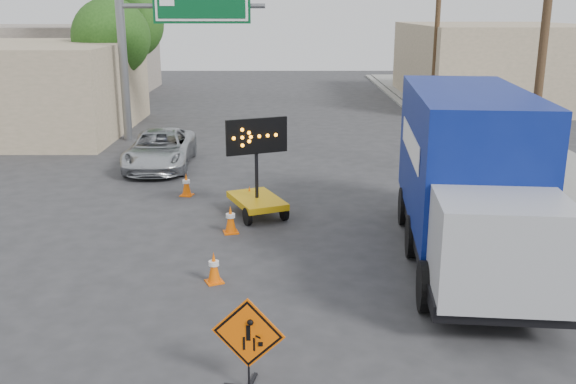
{
  "coord_description": "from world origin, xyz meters",
  "views": [
    {
      "loc": [
        0.39,
        -9.44,
        5.51
      ],
      "look_at": [
        0.41,
        3.7,
        1.74
      ],
      "focal_mm": 40.0,
      "sensor_mm": 36.0,
      "label": 1
    }
  ],
  "objects_px": {
    "pickup_truck": "(160,149)",
    "box_truck": "(467,187)",
    "construction_sign": "(248,342)",
    "arrow_board": "(257,194)"
  },
  "relations": [
    {
      "from": "arrow_board",
      "to": "construction_sign",
      "type": "bearing_deg",
      "value": -111.43
    },
    {
      "from": "construction_sign",
      "to": "arrow_board",
      "type": "xyz_separation_m",
      "value": [
        -0.25,
        8.39,
        -0.18
      ]
    },
    {
      "from": "construction_sign",
      "to": "box_truck",
      "type": "xyz_separation_m",
      "value": [
        4.56,
        5.2,
        0.92
      ]
    },
    {
      "from": "construction_sign",
      "to": "pickup_truck",
      "type": "height_order",
      "value": "construction_sign"
    },
    {
      "from": "arrow_board",
      "to": "box_truck",
      "type": "distance_m",
      "value": 5.88
    },
    {
      "from": "construction_sign",
      "to": "box_truck",
      "type": "bearing_deg",
      "value": 61.01
    },
    {
      "from": "pickup_truck",
      "to": "box_truck",
      "type": "bearing_deg",
      "value": -48.08
    },
    {
      "from": "construction_sign",
      "to": "pickup_truck",
      "type": "xyz_separation_m",
      "value": [
        -3.96,
        13.99,
        -0.13
      ]
    },
    {
      "from": "pickup_truck",
      "to": "box_truck",
      "type": "distance_m",
      "value": 12.29
    },
    {
      "from": "construction_sign",
      "to": "pickup_truck",
      "type": "relative_size",
      "value": 0.31
    }
  ]
}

